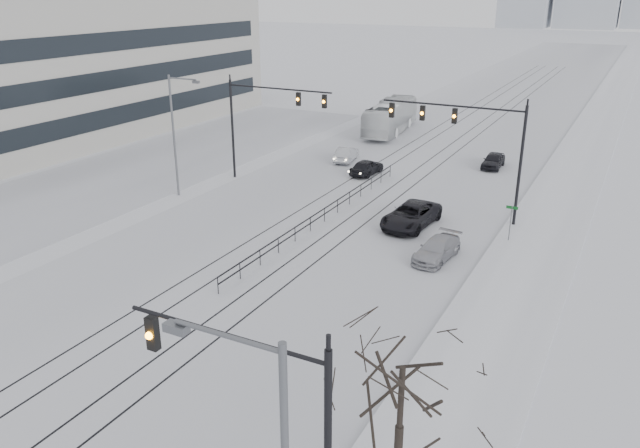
{
  "coord_description": "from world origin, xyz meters",
  "views": [
    {
      "loc": [
        17.96,
        -5.08,
        14.83
      ],
      "look_at": [
        3.83,
        22.01,
        3.2
      ],
      "focal_mm": 35.0,
      "sensor_mm": 36.0,
      "label": 1
    }
  ],
  "objects": [
    {
      "name": "sedan_sb_outer",
      "position": [
        -5.37,
        44.83,
        0.65
      ],
      "size": [
        1.98,
        4.11,
        1.3
      ],
      "primitive_type": "imported",
      "rotation": [
        0.0,
        0.0,
        3.3
      ],
      "color": "#ADAFB5",
      "rests_on": "ground"
    },
    {
      "name": "traffic_mast_nw",
      "position": [
        -8.52,
        36.0,
        5.57
      ],
      "size": [
        9.1,
        0.37,
        8.0
      ],
      "color": "black",
      "rests_on": "ground"
    },
    {
      "name": "box_truck",
      "position": [
        -6.27,
        57.86,
        1.71
      ],
      "size": [
        4.11,
        12.47,
        3.41
      ],
      "primitive_type": "imported",
      "rotation": [
        0.0,
        0.0,
        3.24
      ],
      "color": "silver",
      "rests_on": "ground"
    },
    {
      "name": "sedan_nb_far",
      "position": [
        6.96,
        48.78,
        0.66
      ],
      "size": [
        1.6,
        3.87,
        1.31
      ],
      "primitive_type": "imported",
      "rotation": [
        0.0,
        0.0,
        0.01
      ],
      "color": "black",
      "rests_on": "ground"
    },
    {
      "name": "sedan_nb_front",
      "position": [
        5.45,
        31.87,
        0.75
      ],
      "size": [
        2.98,
        5.63,
        1.51
      ],
      "primitive_type": "imported",
      "rotation": [
        0.0,
        0.0,
        -0.09
      ],
      "color": "black",
      "rests_on": "ground"
    },
    {
      "name": "road",
      "position": [
        0.0,
        60.0,
        0.01
      ],
      "size": [
        22.0,
        260.0,
        0.02
      ],
      "primitive_type": "cube",
      "color": "silver",
      "rests_on": "ground"
    },
    {
      "name": "street_light_west",
      "position": [
        -12.2,
        30.0,
        5.21
      ],
      "size": [
        2.73,
        0.25,
        9.0
      ],
      "color": "#595B60",
      "rests_on": "ground"
    },
    {
      "name": "parking_strip",
      "position": [
        -20.0,
        35.0,
        0.01
      ],
      "size": [
        14.0,
        60.0,
        0.03
      ],
      "primitive_type": "cube",
      "color": "silver",
      "rests_on": "ground"
    },
    {
      "name": "street_sign",
      "position": [
        11.8,
        32.0,
        1.61
      ],
      "size": [
        0.7,
        0.06,
        2.4
      ],
      "color": "#595B60",
      "rests_on": "ground"
    },
    {
      "name": "tram_rails",
      "position": [
        -0.0,
        40.0,
        0.02
      ],
      "size": [
        5.3,
        180.0,
        0.01
      ],
      "color": "black",
      "rests_on": "ground"
    },
    {
      "name": "traffic_mast_ne",
      "position": [
        8.15,
        34.99,
        5.76
      ],
      "size": [
        9.6,
        0.37,
        8.0
      ],
      "color": "black",
      "rests_on": "ground"
    },
    {
      "name": "median_fence",
      "position": [
        0.0,
        30.0,
        0.53
      ],
      "size": [
        0.06,
        24.0,
        1.0
      ],
      "color": "black",
      "rests_on": "ground"
    },
    {
      "name": "bare_tree",
      "position": [
        13.2,
        9.0,
        4.49
      ],
      "size": [
        4.4,
        4.4,
        6.1
      ],
      "color": "black",
      "rests_on": "ground"
    },
    {
      "name": "curb",
      "position": [
        11.05,
        60.0,
        0.06
      ],
      "size": [
        0.1,
        260.0,
        0.12
      ],
      "primitive_type": "cube",
      "color": "gray",
      "rests_on": "ground"
    },
    {
      "name": "traffic_mast_near",
      "position": [
        10.79,
        6.0,
        4.56
      ],
      "size": [
        6.1,
        0.37,
        7.0
      ],
      "color": "black",
      "rests_on": "ground"
    },
    {
      "name": "sedan_nb_right",
      "position": [
        8.61,
        27.49,
        0.61
      ],
      "size": [
        2.13,
        4.34,
        1.22
      ],
      "primitive_type": "imported",
      "rotation": [
        0.0,
        0.0,
        -0.11
      ],
      "color": "#A5A5AC",
      "rests_on": "ground"
    },
    {
      "name": "sidewalk_east",
      "position": [
        13.5,
        60.0,
        0.08
      ],
      "size": [
        5.0,
        260.0,
        0.16
      ],
      "primitive_type": "cube",
      "color": "white",
      "rests_on": "ground"
    },
    {
      "name": "sedan_sb_inner",
      "position": [
        -2.0,
        41.69,
        0.66
      ],
      "size": [
        1.89,
        4.01,
        1.32
      ],
      "primitive_type": "imported",
      "rotation": [
        0.0,
        0.0,
        3.05
      ],
      "color": "black",
      "rests_on": "ground"
    }
  ]
}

